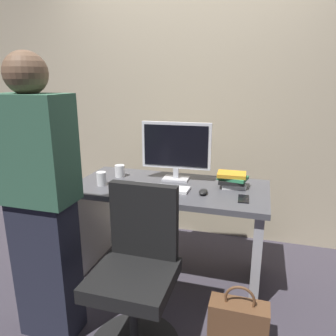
{
  "coord_description": "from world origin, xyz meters",
  "views": [
    {
      "loc": [
        0.63,
        -2.19,
        1.51
      ],
      "look_at": [
        0.0,
        -0.05,
        0.88
      ],
      "focal_mm": 34.34,
      "sensor_mm": 36.0,
      "label": 1
    }
  ],
  "objects_px": {
    "keyboard": "(160,188)",
    "handbag": "(238,322)",
    "person_at_desk": "(41,202)",
    "mouse": "(203,192)",
    "cup_near_keyboard": "(101,179)",
    "office_chair": "(137,278)",
    "desk": "(170,213)",
    "monitor": "(176,148)",
    "cell_phone": "(243,199)",
    "book_stack": "(232,180)",
    "cup_by_monitor": "(120,171)"
  },
  "relations": [
    {
      "from": "cell_phone",
      "to": "keyboard",
      "type": "bearing_deg",
      "value": 173.6
    },
    {
      "from": "mouse",
      "to": "cup_near_keyboard",
      "type": "xyz_separation_m",
      "value": [
        -0.77,
        -0.02,
        0.03
      ]
    },
    {
      "from": "monitor",
      "to": "book_stack",
      "type": "relative_size",
      "value": 2.39
    },
    {
      "from": "desk",
      "to": "mouse",
      "type": "bearing_deg",
      "value": -22.45
    },
    {
      "from": "desk",
      "to": "handbag",
      "type": "xyz_separation_m",
      "value": [
        0.58,
        -0.58,
        -0.37
      ]
    },
    {
      "from": "person_at_desk",
      "to": "desk",
      "type": "bearing_deg",
      "value": 56.95
    },
    {
      "from": "desk",
      "to": "monitor",
      "type": "relative_size",
      "value": 2.66
    },
    {
      "from": "person_at_desk",
      "to": "office_chair",
      "type": "bearing_deg",
      "value": 5.56
    },
    {
      "from": "desk",
      "to": "handbag",
      "type": "relative_size",
      "value": 3.81
    },
    {
      "from": "desk",
      "to": "book_stack",
      "type": "height_order",
      "value": "book_stack"
    },
    {
      "from": "office_chair",
      "to": "mouse",
      "type": "relative_size",
      "value": 9.4
    },
    {
      "from": "person_at_desk",
      "to": "cell_phone",
      "type": "bearing_deg",
      "value": 31.76
    },
    {
      "from": "monitor",
      "to": "mouse",
      "type": "xyz_separation_m",
      "value": [
        0.27,
        -0.26,
        -0.24
      ]
    },
    {
      "from": "office_chair",
      "to": "keyboard",
      "type": "distance_m",
      "value": 0.72
    },
    {
      "from": "cup_near_keyboard",
      "to": "handbag",
      "type": "relative_size",
      "value": 0.27
    },
    {
      "from": "person_at_desk",
      "to": "handbag",
      "type": "height_order",
      "value": "person_at_desk"
    },
    {
      "from": "cup_near_keyboard",
      "to": "book_stack",
      "type": "xyz_separation_m",
      "value": [
        0.94,
        0.23,
        0.01
      ]
    },
    {
      "from": "person_at_desk",
      "to": "cup_near_keyboard",
      "type": "relative_size",
      "value": 16.08
    },
    {
      "from": "keyboard",
      "to": "mouse",
      "type": "height_order",
      "value": "mouse"
    },
    {
      "from": "mouse",
      "to": "cup_by_monitor",
      "type": "xyz_separation_m",
      "value": [
        -0.73,
        0.22,
        0.03
      ]
    },
    {
      "from": "keyboard",
      "to": "handbag",
      "type": "xyz_separation_m",
      "value": [
        0.63,
        -0.48,
        -0.6
      ]
    },
    {
      "from": "keyboard",
      "to": "cup_near_keyboard",
      "type": "bearing_deg",
      "value": -175.2
    },
    {
      "from": "book_stack",
      "to": "mouse",
      "type": "bearing_deg",
      "value": -130.97
    },
    {
      "from": "keyboard",
      "to": "mouse",
      "type": "relative_size",
      "value": 4.3
    },
    {
      "from": "handbag",
      "to": "cell_phone",
      "type": "bearing_deg",
      "value": 94.54
    },
    {
      "from": "desk",
      "to": "cup_by_monitor",
      "type": "xyz_separation_m",
      "value": [
        -0.45,
        0.1,
        0.27
      ]
    },
    {
      "from": "keyboard",
      "to": "cup_by_monitor",
      "type": "distance_m",
      "value": 0.46
    },
    {
      "from": "cup_by_monitor",
      "to": "desk",
      "type": "bearing_deg",
      "value": -12.88
    },
    {
      "from": "mouse",
      "to": "cup_near_keyboard",
      "type": "height_order",
      "value": "cup_near_keyboard"
    },
    {
      "from": "monitor",
      "to": "handbag",
      "type": "relative_size",
      "value": 1.43
    },
    {
      "from": "mouse",
      "to": "cell_phone",
      "type": "relative_size",
      "value": 0.69
    },
    {
      "from": "desk",
      "to": "person_at_desk",
      "type": "distance_m",
      "value": 1.01
    },
    {
      "from": "monitor",
      "to": "cell_phone",
      "type": "bearing_deg",
      "value": -27.9
    },
    {
      "from": "cell_phone",
      "to": "mouse",
      "type": "bearing_deg",
      "value": 172.27
    },
    {
      "from": "person_at_desk",
      "to": "mouse",
      "type": "distance_m",
      "value": 1.05
    },
    {
      "from": "mouse",
      "to": "book_stack",
      "type": "relative_size",
      "value": 0.44
    },
    {
      "from": "office_chair",
      "to": "desk",
      "type": "bearing_deg",
      "value": 91.63
    },
    {
      "from": "cup_by_monitor",
      "to": "handbag",
      "type": "relative_size",
      "value": 0.25
    },
    {
      "from": "desk",
      "to": "office_chair",
      "type": "xyz_separation_m",
      "value": [
        0.02,
        -0.74,
        -0.08
      ]
    },
    {
      "from": "handbag",
      "to": "desk",
      "type": "bearing_deg",
      "value": 135.11
    },
    {
      "from": "office_chair",
      "to": "cell_phone",
      "type": "bearing_deg",
      "value": 49.07
    },
    {
      "from": "desk",
      "to": "keyboard",
      "type": "bearing_deg",
      "value": -116.36
    },
    {
      "from": "office_chair",
      "to": "cell_phone",
      "type": "height_order",
      "value": "office_chair"
    },
    {
      "from": "mouse",
      "to": "handbag",
      "type": "relative_size",
      "value": 0.26
    },
    {
      "from": "office_chair",
      "to": "cup_near_keyboard",
      "type": "xyz_separation_m",
      "value": [
        -0.52,
        0.61,
        0.35
      ]
    },
    {
      "from": "cell_phone",
      "to": "handbag",
      "type": "xyz_separation_m",
      "value": [
        0.04,
        -0.44,
        -0.6
      ]
    },
    {
      "from": "person_at_desk",
      "to": "book_stack",
      "type": "xyz_separation_m",
      "value": [
        0.97,
        0.89,
        -0.05
      ]
    },
    {
      "from": "office_chair",
      "to": "cell_phone",
      "type": "xyz_separation_m",
      "value": [
        0.53,
        0.61,
        0.31
      ]
    },
    {
      "from": "keyboard",
      "to": "cup_by_monitor",
      "type": "relative_size",
      "value": 4.49
    },
    {
      "from": "book_stack",
      "to": "cell_phone",
      "type": "height_order",
      "value": "book_stack"
    }
  ]
}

